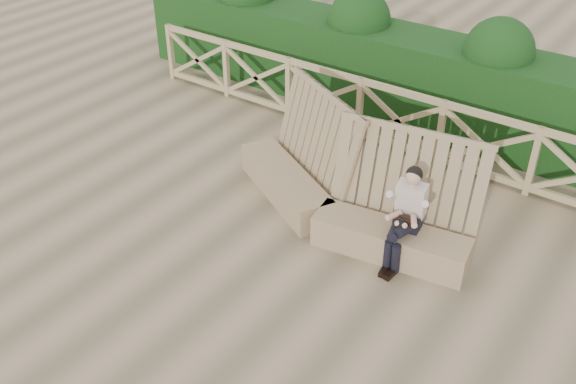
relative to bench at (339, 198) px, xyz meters
The scene contains 5 objects.
ground 1.40m from the bench, 101.93° to the right, with size 60.00×60.00×0.00m, color brown.
bench is the anchor object (origin of this frame).
woman 1.13m from the bench, ahead, with size 0.39×0.79×1.30m.
guardrail 2.21m from the bench, 97.28° to the left, with size 10.10×0.09×1.10m.
hedge 3.41m from the bench, 94.71° to the left, with size 12.00×1.20×1.50m, color black.
Camera 1 is at (3.90, -4.87, 5.24)m, focal length 40.00 mm.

